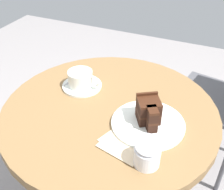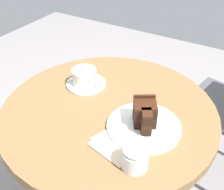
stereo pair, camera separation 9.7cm
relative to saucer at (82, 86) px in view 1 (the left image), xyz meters
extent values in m
cylinder|color=brown|center=(0.15, -0.08, -0.02)|extent=(0.75, 0.75, 0.03)
cylinder|color=#B7B7BC|center=(0.15, -0.08, -0.37)|extent=(0.07, 0.07, 0.66)
cylinder|color=silver|center=(0.00, 0.00, 0.00)|extent=(0.15, 0.15, 0.01)
cylinder|color=silver|center=(0.00, 0.00, 0.03)|extent=(0.09, 0.09, 0.06)
cylinder|color=beige|center=(0.00, 0.00, 0.06)|extent=(0.08, 0.08, 0.00)
torus|color=silver|center=(0.05, 0.00, 0.03)|extent=(0.05, 0.01, 0.05)
cube|color=#B7B7BC|center=(-0.05, 0.01, 0.01)|extent=(0.02, 0.09, 0.00)
ellipsoid|color=#B7B7BC|center=(-0.04, 0.06, 0.01)|extent=(0.02, 0.02, 0.00)
cylinder|color=silver|center=(0.30, -0.11, 0.00)|extent=(0.24, 0.24, 0.01)
cube|color=black|center=(0.30, -0.10, 0.02)|extent=(0.09, 0.09, 0.03)
cube|color=black|center=(0.32, -0.13, 0.02)|extent=(0.05, 0.05, 0.03)
cube|color=#381C0F|center=(0.30, -0.10, 0.04)|extent=(0.09, 0.09, 0.01)
cube|color=#381C0F|center=(0.32, -0.13, 0.04)|extent=(0.05, 0.05, 0.01)
cube|color=black|center=(0.30, -0.10, 0.06)|extent=(0.09, 0.09, 0.03)
cube|color=black|center=(0.32, -0.13, 0.06)|extent=(0.05, 0.05, 0.03)
cube|color=#381C0F|center=(0.30, -0.10, 0.08)|extent=(0.09, 0.09, 0.01)
cube|color=#381C0F|center=(0.32, -0.13, 0.08)|extent=(0.05, 0.05, 0.01)
cube|color=#381C0F|center=(0.28, -0.07, 0.05)|extent=(0.06, 0.04, 0.09)
cube|color=#B7B7BC|center=(0.31, -0.17, 0.01)|extent=(0.11, 0.02, 0.00)
cube|color=#B7B7BC|center=(0.24, -0.18, 0.01)|extent=(0.04, 0.03, 0.00)
cube|color=beige|center=(0.27, -0.20, 0.00)|extent=(0.19, 0.19, 0.00)
cube|color=beige|center=(0.27, -0.21, 0.00)|extent=(0.16, 0.16, 0.00)
cylinder|color=#4C4C51|center=(0.35, 0.70, -0.50)|extent=(0.02, 0.02, 0.44)
cylinder|color=#4C4C51|center=(0.29, 0.38, -0.50)|extent=(0.02, 0.02, 0.44)
cube|color=#4C4C51|center=(0.48, 0.51, -0.27)|extent=(0.44, 0.44, 0.02)
cylinder|color=white|center=(0.35, -0.26, 0.02)|extent=(0.07, 0.07, 0.06)
ellipsoid|color=white|center=(0.35, -0.26, 0.06)|extent=(0.07, 0.07, 0.02)
camera|label=1|loc=(0.47, -0.78, 0.60)|focal=45.00mm
camera|label=2|loc=(0.55, -0.73, 0.60)|focal=45.00mm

